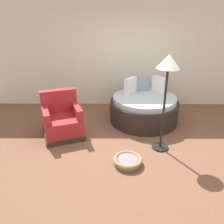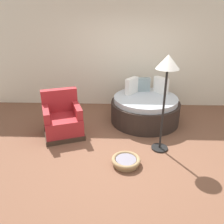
{
  "view_description": "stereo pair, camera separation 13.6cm",
  "coord_description": "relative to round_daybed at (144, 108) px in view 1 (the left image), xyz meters",
  "views": [
    {
      "loc": [
        -0.32,
        -3.85,
        2.48
      ],
      "look_at": [
        -0.34,
        0.46,
        0.55
      ],
      "focal_mm": 36.62,
      "sensor_mm": 36.0,
      "label": 1
    },
    {
      "loc": [
        -0.18,
        -3.85,
        2.48
      ],
      "look_at": [
        -0.34,
        0.46,
        0.55
      ],
      "focal_mm": 36.62,
      "sensor_mm": 36.0,
      "label": 2
    }
  ],
  "objects": [
    {
      "name": "floor_lamp",
      "position": [
        0.18,
        -1.23,
        1.21
      ],
      "size": [
        0.4,
        0.4,
        1.82
      ],
      "color": "black",
      "rests_on": "ground_plane"
    },
    {
      "name": "pet_basket",
      "position": [
        -0.48,
        -1.76,
        -0.25
      ],
      "size": [
        0.51,
        0.51,
        0.13
      ],
      "color": "#9E7F56",
      "rests_on": "ground_plane"
    },
    {
      "name": "ground_plane",
      "position": [
        -0.42,
        -1.2,
        -0.33
      ],
      "size": [
        8.0,
        8.0,
        0.02
      ],
      "primitive_type": "cube",
      "color": "brown"
    },
    {
      "name": "back_wall",
      "position": [
        -0.42,
        1.12,
        1.22
      ],
      "size": [
        8.0,
        0.12,
        3.08
      ],
      "primitive_type": "cube",
      "color": "silver",
      "rests_on": "ground_plane"
    },
    {
      "name": "round_daybed",
      "position": [
        0.0,
        0.0,
        0.0
      ],
      "size": [
        1.62,
        1.62,
        1.01
      ],
      "color": "#2D231E",
      "rests_on": "ground_plane"
    },
    {
      "name": "red_armchair",
      "position": [
        -1.83,
        -0.7,
        0.01
      ],
      "size": [
        1.03,
        1.03,
        0.94
      ],
      "color": "#38281E",
      "rests_on": "ground_plane"
    }
  ]
}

